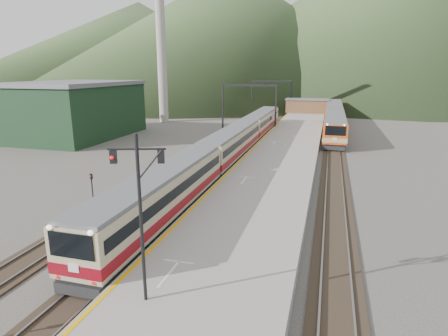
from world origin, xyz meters
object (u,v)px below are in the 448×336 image
(signal_mast, at_px, (140,203))
(worker, at_px, (64,250))
(main_train, at_px, (232,145))
(second_train, at_px, (334,117))

(signal_mast, relative_size, worker, 4.56)
(main_train, relative_size, second_train, 1.35)
(second_train, xyz_separation_m, worker, (-14.40, -55.02, -1.36))
(signal_mast, height_order, worker, signal_mast)
(second_train, xyz_separation_m, signal_mast, (-7.81, -58.20, 3.17))
(main_train, relative_size, worker, 36.93)
(main_train, bearing_deg, second_train, 68.57)
(second_train, distance_m, signal_mast, 58.81)
(main_train, distance_m, second_train, 31.47)
(second_train, bearing_deg, signal_mast, -97.64)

